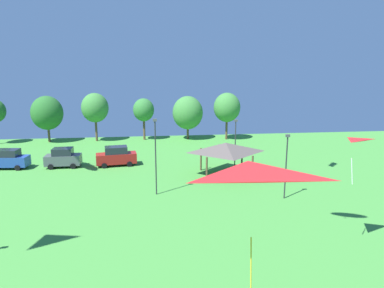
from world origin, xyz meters
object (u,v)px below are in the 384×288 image
(parked_car_second_from_left, at_px, (63,158))
(treeline_tree_4, at_px, (188,113))
(light_post_0, at_px, (156,153))
(light_post_3, at_px, (235,143))
(kite_flying_6, at_px, (347,148))
(treeline_tree_2, at_px, (95,108))
(parked_car_third_from_left, at_px, (116,156))
(treeline_tree_1, at_px, (47,113))
(treeline_tree_5, at_px, (227,108))
(park_pavilion, at_px, (226,147))
(light_post_2, at_px, (286,163))
(kite_flying_3, at_px, (247,194))
(treeline_tree_3, at_px, (144,110))
(parked_car_leftmost, at_px, (8,159))

(parked_car_second_from_left, height_order, treeline_tree_4, treeline_tree_4)
(light_post_0, bearing_deg, light_post_3, 34.32)
(kite_flying_6, bearing_deg, treeline_tree_2, 119.98)
(parked_car_third_from_left, relative_size, light_post_0, 0.70)
(treeline_tree_1, xyz_separation_m, treeline_tree_4, (22.22, -0.13, -0.28))
(parked_car_second_from_left, bearing_deg, treeline_tree_5, 31.23)
(parked_car_second_from_left, bearing_deg, treeline_tree_4, 42.07)
(park_pavilion, relative_size, treeline_tree_5, 0.81)
(light_post_2, relative_size, treeline_tree_1, 0.79)
(kite_flying_3, distance_m, treeline_tree_4, 43.82)
(parked_car_third_from_left, relative_size, treeline_tree_5, 0.64)
(kite_flying_6, height_order, treeline_tree_5, treeline_tree_5)
(treeline_tree_2, height_order, treeline_tree_3, treeline_tree_2)
(parked_car_leftmost, height_order, park_pavilion, park_pavilion)
(light_post_0, relative_size, treeline_tree_5, 0.92)
(parked_car_second_from_left, distance_m, treeline_tree_1, 16.78)
(light_post_2, relative_size, treeline_tree_2, 0.75)
(light_post_3, xyz_separation_m, treeline_tree_5, (3.15, 18.63, 1.88))
(treeline_tree_2, bearing_deg, light_post_3, -47.57)
(parked_car_third_from_left, distance_m, light_post_3, 14.27)
(treeline_tree_3, bearing_deg, light_post_3, -62.48)
(parked_car_leftmost, relative_size, parked_car_second_from_left, 1.14)
(parked_car_second_from_left, distance_m, treeline_tree_4, 22.58)
(kite_flying_6, xyz_separation_m, parked_car_second_from_left, (-22.49, 21.01, -5.33))
(kite_flying_3, bearing_deg, light_post_3, 77.01)
(parked_car_second_from_left, distance_m, light_post_2, 25.60)
(treeline_tree_2, bearing_deg, light_post_2, -53.86)
(kite_flying_3, distance_m, parked_car_second_from_left, 32.22)
(kite_flying_6, xyz_separation_m, light_post_2, (-0.43, 8.21, -3.17))
(light_post_2, bearing_deg, kite_flying_3, -117.14)
(parked_car_leftmost, relative_size, treeline_tree_1, 0.63)
(light_post_3, height_order, treeline_tree_5, treeline_tree_5)
(parked_car_leftmost, distance_m, treeline_tree_5, 32.41)
(parked_car_third_from_left, relative_size, park_pavilion, 0.79)
(light_post_2, distance_m, treeline_tree_1, 39.65)
(kite_flying_6, distance_m, parked_car_second_from_left, 31.24)
(light_post_2, bearing_deg, kite_flying_6, -87.04)
(light_post_3, relative_size, treeline_tree_5, 0.78)
(treeline_tree_5, bearing_deg, park_pavilion, -102.71)
(parked_car_leftmost, xyz_separation_m, treeline_tree_1, (0.32, 15.23, 3.52))
(treeline_tree_1, relative_size, treeline_tree_3, 1.08)
(light_post_3, bearing_deg, parked_car_third_from_left, 161.97)
(parked_car_second_from_left, bearing_deg, park_pavilion, -16.96)
(light_post_3, height_order, treeline_tree_4, treeline_tree_4)
(parked_car_leftmost, relative_size, light_post_2, 0.79)
(light_post_2, height_order, treeline_tree_2, treeline_tree_2)
(treeline_tree_3, bearing_deg, treeline_tree_4, -2.18)
(light_post_0, bearing_deg, treeline_tree_3, 93.41)
(park_pavilion, height_order, treeline_tree_1, treeline_tree_1)
(park_pavilion, bearing_deg, kite_flying_3, -100.51)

